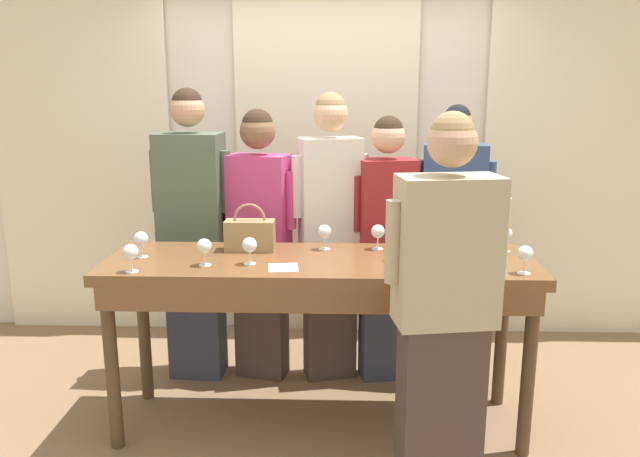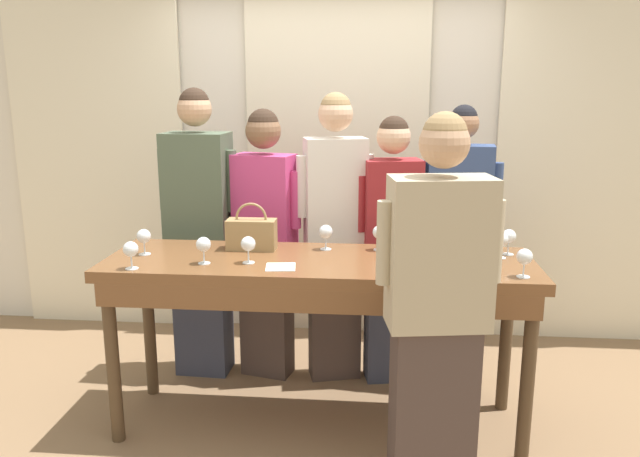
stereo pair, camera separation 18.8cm
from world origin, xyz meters
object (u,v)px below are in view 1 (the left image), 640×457
Objects in this scene: wine_glass_back_right at (325,232)px; host_pouring at (444,307)px; wine_glass_center_left at (131,253)px; wine_glass_near_host at (525,254)px; guest_navy_coat at (451,242)px; guest_pink_top at (260,239)px; guest_striped_shirt at (386,245)px; wine_glass_front_left at (204,247)px; handbag at (250,234)px; wine_glass_front_mid at (249,246)px; guest_olive_jacket at (193,234)px; tasting_bar at (319,279)px; wine_glass_front_right at (378,232)px; wine_glass_center_right at (505,235)px; wine_glass_center_mid at (403,246)px; guest_cream_sweater at (330,232)px; wine_glass_by_bottle at (433,252)px; wine_glass_back_left at (141,239)px; wine_bottle at (407,237)px; wine_glass_back_mid at (498,238)px.

host_pouring is at bearing -53.78° from wine_glass_back_right.
wine_glass_center_left is 1.05m from wine_glass_back_right.
guest_navy_coat reaches higher than wine_glass_near_host.
guest_striped_shirt is at bearing 0.00° from guest_pink_top.
guest_navy_coat is (1.39, 0.75, -0.16)m from wine_glass_front_left.
guest_pink_top reaches higher than handbag.
wine_glass_front_mid is 0.08× the size of guest_navy_coat.
guest_navy_coat is (1.63, -0.00, -0.04)m from guest_olive_jacket.
tasting_bar is 0.45m from wine_glass_front_right.
tasting_bar is 0.42m from wine_glass_front_mid.
tasting_bar is 16.07× the size of wine_glass_center_right.
handbag is at bearing 162.27° from wine_glass_center_mid.
guest_striped_shirt reaches higher than wine_glass_back_right.
guest_cream_sweater is at bearing -0.00° from guest_olive_jacket.
tasting_bar is 0.63m from wine_glass_front_left.
wine_glass_center_mid is at bearing -87.24° from guest_striped_shirt.
wine_glass_by_bottle is (0.57, -0.19, 0.21)m from tasting_bar.
wine_glass_by_bottle is (0.14, -0.11, 0.00)m from wine_glass_center_mid.
host_pouring is at bearing -20.16° from wine_glass_back_left.
wine_glass_front_right is at bearing 147.25° from wine_glass_near_host.
guest_navy_coat is at bearing -0.00° from guest_cream_sweater.
wine_bottle is 2.41× the size of wine_glass_back_left.
guest_striped_shirt is (-0.07, 0.61, -0.20)m from wine_bottle.
wine_glass_front_mid is 0.93m from wine_glass_by_bottle.
wine_glass_back_left is 1.18m from guest_cream_sweater.
guest_cream_sweater reaches higher than wine_glass_center_left.
wine_glass_front_right reaches higher than tasting_bar.
wine_glass_front_left is 0.08× the size of guest_striped_shirt.
handbag is 1.94× the size of wine_glass_front_right.
host_pouring is at bearing -78.78° from wine_bottle.
wine_glass_front_mid is 0.08× the size of host_pouring.
guest_olive_jacket is at bearing 83.57° from wine_glass_center_left.
guest_navy_coat is at bearing 78.79° from host_pouring.
guest_striped_shirt is (-0.57, 0.51, -0.18)m from wine_glass_back_mid.
guest_navy_coat reaches higher than wine_glass_back_mid.
wine_glass_center_left is 0.08× the size of guest_pink_top.
guest_pink_top is at bearing 180.00° from guest_navy_coat.
wine_glass_back_left is at bearing -168.78° from wine_glass_back_right.
wine_glass_back_mid is at bearing 9.01° from wine_glass_front_left.
tasting_bar is 0.98m from wine_glass_center_left.
guest_pink_top reaches higher than wine_glass_center_left.
guest_olive_jacket reaches higher than wine_glass_front_mid.
wine_glass_back_mid is at bearing 38.18° from wine_glass_by_bottle.
wine_glass_front_right is (0.68, 0.32, -0.00)m from wine_glass_front_mid.
wine_bottle is at bearing -10.85° from handbag.
wine_glass_by_bottle is at bearing -139.50° from wine_glass_center_right.
wine_glass_center_left is at bearing -140.46° from handbag.
guest_pink_top reaches higher than wine_glass_back_right.
host_pouring is at bearing -19.77° from wine_glass_front_left.
wine_glass_near_host is (0.05, -0.34, 0.00)m from wine_glass_back_mid.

